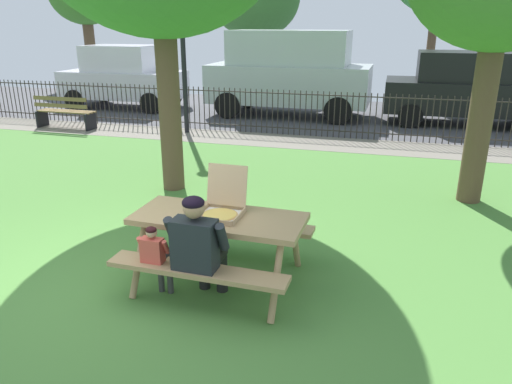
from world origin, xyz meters
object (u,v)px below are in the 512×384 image
(picnic_table_foreground, at_px, (219,231))
(child_at_table, at_px, (156,255))
(parked_car_center, at_px, (469,88))
(adult_at_table, at_px, (199,246))
(lamp_post_walkway, at_px, (182,29))
(park_bench_left, at_px, (65,113))
(parked_car_far_left, at_px, (123,76))
(pizza_box_open, at_px, (222,206))
(parked_car_left, at_px, (289,71))

(picnic_table_foreground, xyz_separation_m, child_at_table, (-0.48, -0.52, -0.09))
(child_at_table, bearing_deg, parked_car_center, 68.50)
(adult_at_table, xyz_separation_m, lamp_post_walkway, (-3.34, 7.37, 1.86))
(picnic_table_foreground, bearing_deg, child_at_table, -132.55)
(park_bench_left, bearing_deg, lamp_post_walkway, 6.76)
(adult_at_table, distance_m, park_bench_left, 9.64)
(park_bench_left, xyz_separation_m, parked_car_far_left, (-0.18, 3.39, 0.59))
(child_at_table, bearing_deg, adult_at_table, 2.21)
(pizza_box_open, relative_size, child_at_table, 0.61)
(picnic_table_foreground, bearing_deg, adult_at_table, -92.46)
(adult_at_table, xyz_separation_m, parked_car_left, (-1.32, 10.37, 0.65))
(adult_at_table, distance_m, parked_car_far_left, 12.42)
(child_at_table, xyz_separation_m, parked_car_left, (-0.87, 10.39, 0.80))
(parked_car_center, bearing_deg, adult_at_table, -109.33)
(child_at_table, relative_size, lamp_post_walkway, 0.20)
(parked_car_left, bearing_deg, child_at_table, -85.23)
(picnic_table_foreground, xyz_separation_m, adult_at_table, (-0.02, -0.50, 0.06))
(picnic_table_foreground, relative_size, adult_at_table, 1.54)
(adult_at_table, bearing_deg, park_bench_left, 133.60)
(parked_car_far_left, height_order, parked_car_center, parked_car_far_left)
(picnic_table_foreground, height_order, lamp_post_walkway, lamp_post_walkway)
(park_bench_left, xyz_separation_m, parked_car_center, (10.28, 3.39, 0.59))
(pizza_box_open, bearing_deg, child_at_table, -130.88)
(pizza_box_open, relative_size, lamp_post_walkway, 0.12)
(lamp_post_walkway, bearing_deg, parked_car_far_left, 139.28)
(adult_at_table, bearing_deg, picnic_table_foreground, 87.54)
(park_bench_left, relative_size, lamp_post_walkway, 0.39)
(adult_at_table, distance_m, parked_car_center, 10.99)
(picnic_table_foreground, bearing_deg, parked_car_far_left, 124.74)
(child_at_table, bearing_deg, picnic_table_foreground, 47.45)
(child_at_table, distance_m, parked_car_center, 11.17)
(child_at_table, height_order, park_bench_left, park_bench_left)
(parked_car_left, height_order, parked_car_center, parked_car_left)
(park_bench_left, xyz_separation_m, lamp_post_walkway, (3.31, 0.39, 2.10))
(parked_car_left, relative_size, parked_car_center, 1.07)
(picnic_table_foreground, xyz_separation_m, parked_car_left, (-1.34, 9.87, 0.71))
(parked_car_far_left, relative_size, parked_car_left, 0.83)
(picnic_table_foreground, xyz_separation_m, park_bench_left, (-6.67, 6.48, -0.18))
(pizza_box_open, bearing_deg, adult_at_table, -94.35)
(child_at_table, distance_m, parked_car_far_left, 12.19)
(parked_car_far_left, bearing_deg, lamp_post_walkway, -40.72)
(park_bench_left, height_order, parked_car_left, parked_car_left)
(child_at_table, xyz_separation_m, lamp_post_walkway, (-2.88, 7.39, 2.01))
(child_at_table, xyz_separation_m, parked_car_center, (4.09, 10.39, 0.50))
(adult_at_table, relative_size, child_at_table, 1.43)
(adult_at_table, distance_m, child_at_table, 0.48)
(park_bench_left, relative_size, parked_car_far_left, 0.41)
(picnic_table_foreground, distance_m, park_bench_left, 9.29)
(pizza_box_open, relative_size, parked_car_center, 0.12)
(lamp_post_walkway, bearing_deg, adult_at_table, -65.64)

